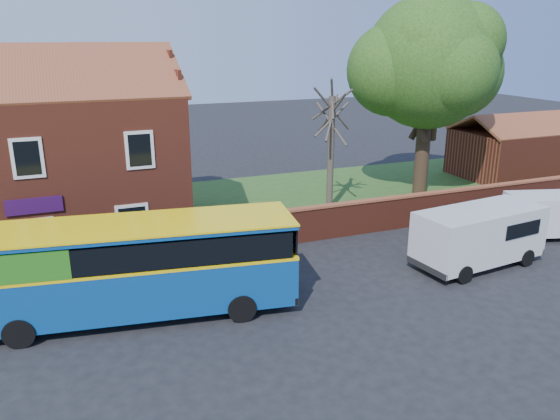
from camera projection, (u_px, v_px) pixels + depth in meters
name	position (u px, v px, depth m)	size (l,w,h in m)	color
ground	(283.00, 332.00, 17.02)	(120.00, 120.00, 0.00)	black
pavement	(43.00, 291.00, 19.62)	(18.00, 3.50, 0.12)	gray
kerb	(42.00, 313.00, 18.07)	(18.00, 0.15, 0.14)	slate
grass_strip	(401.00, 188.00, 33.10)	(26.00, 12.00, 0.04)	#426B28
shop_building	(34.00, 167.00, 23.68)	(12.30, 8.13, 10.50)	maroon
boundary_wall	(469.00, 202.00, 27.55)	(22.00, 0.38, 1.60)	maroon
outbuilding	(519.00, 151.00, 35.78)	(8.20, 5.06, 4.17)	maroon
bus	(122.00, 266.00, 17.48)	(10.71, 4.11, 3.18)	#0C448D
van_near	(479.00, 234.00, 21.64)	(5.56, 2.72, 2.35)	silver
van_far	(559.00, 213.00, 24.82)	(4.91, 3.04, 2.01)	silver
large_tree	(428.00, 66.00, 29.72)	(9.08, 7.18, 11.07)	black
bare_tree	(331.00, 148.00, 28.03)	(2.44, 2.91, 6.51)	#4C4238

